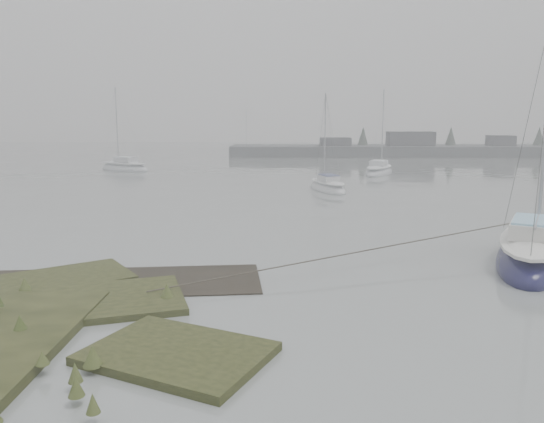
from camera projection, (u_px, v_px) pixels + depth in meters
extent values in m
plane|color=slate|center=(246.00, 183.00, 40.76)|extent=(160.00, 160.00, 0.00)
cube|color=#4C4F51|center=(452.00, 151.00, 71.83)|extent=(60.00, 8.00, 1.60)
cube|color=#424247|center=(335.00, 146.00, 70.93)|extent=(4.00, 3.00, 2.20)
cube|color=#424247|center=(410.00, 143.00, 70.73)|extent=(6.00, 3.00, 3.00)
cube|color=#424247|center=(500.00, 145.00, 70.60)|extent=(3.00, 3.00, 2.50)
cone|color=#384238|center=(363.00, 139.00, 72.71)|extent=(2.00, 2.00, 3.50)
cone|color=#384238|center=(451.00, 139.00, 72.54)|extent=(2.00, 2.00, 3.50)
cone|color=#384238|center=(539.00, 139.00, 72.37)|extent=(2.00, 2.00, 3.50)
ellipsoid|color=#111035|center=(534.00, 259.00, 17.82)|extent=(5.33, 7.31, 1.71)
ellipsoid|color=silver|center=(536.00, 239.00, 17.71)|extent=(4.50, 6.29, 0.48)
cube|color=silver|center=(536.00, 229.00, 17.38)|extent=(2.46, 2.84, 0.50)
cube|color=#88B8D4|center=(537.00, 220.00, 17.33)|extent=(2.28, 2.62, 0.08)
cylinder|color=#939399|center=(537.00, 221.00, 17.15)|extent=(1.39, 2.53, 0.09)
ellipsoid|color=silver|center=(327.00, 189.00, 36.33)|extent=(3.01, 5.30, 1.22)
ellipsoid|color=silver|center=(328.00, 182.00, 36.24)|extent=(2.51, 4.59, 0.35)
cube|color=silver|center=(329.00, 178.00, 35.99)|extent=(1.52, 1.96, 0.36)
cube|color=#182050|center=(329.00, 175.00, 35.95)|extent=(1.41, 1.80, 0.06)
cylinder|color=#939399|center=(325.00, 136.00, 36.33)|extent=(0.08, 0.08, 5.76)
cylinder|color=#939399|center=(330.00, 175.00, 35.82)|extent=(0.63, 1.95, 0.06)
ellipsoid|color=#B2B7BC|center=(124.00, 169.00, 50.86)|extent=(6.15, 4.96, 1.47)
ellipsoid|color=silver|center=(124.00, 163.00, 50.77)|extent=(5.28, 4.21, 0.41)
cube|color=silver|center=(126.00, 160.00, 50.56)|extent=(2.44, 2.22, 0.43)
cube|color=silver|center=(126.00, 157.00, 50.52)|extent=(2.25, 2.05, 0.07)
cylinder|color=#939399|center=(117.00, 124.00, 50.56)|extent=(0.10, 0.10, 6.91)
cylinder|color=#939399|center=(127.00, 157.00, 50.43)|extent=(2.07, 1.38, 0.08)
ellipsoid|color=#A9ACB2|center=(379.00, 173.00, 47.22)|extent=(4.14, 6.01, 1.40)
ellipsoid|color=white|center=(379.00, 167.00, 47.12)|extent=(3.49, 5.18, 0.39)
cube|color=white|center=(379.00, 163.00, 46.85)|extent=(1.95, 2.31, 0.41)
cube|color=silver|center=(379.00, 161.00, 46.81)|extent=(1.81, 2.12, 0.07)
cylinder|color=#939399|center=(383.00, 126.00, 47.17)|extent=(0.09, 0.09, 6.57)
cylinder|color=#939399|center=(378.00, 161.00, 46.66)|extent=(1.04, 2.11, 0.07)
ellipsoid|color=#ACB2B6|center=(251.00, 157.00, 69.16)|extent=(4.81, 1.94, 1.14)
ellipsoid|color=silver|center=(251.00, 153.00, 69.08)|extent=(4.19, 1.58, 0.32)
cube|color=silver|center=(253.00, 151.00, 69.02)|extent=(1.69, 1.14, 0.34)
cube|color=silver|center=(253.00, 150.00, 68.98)|extent=(1.55, 1.06, 0.05)
cylinder|color=#939399|center=(246.00, 131.00, 68.65)|extent=(0.07, 0.07, 5.37)
cylinder|color=#939399|center=(254.00, 150.00, 68.97)|extent=(1.88, 0.22, 0.06)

